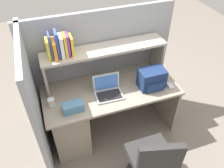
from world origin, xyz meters
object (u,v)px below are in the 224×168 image
at_px(backpack, 152,79).
at_px(paper_cup, 51,102).
at_px(office_chair, 152,165).
at_px(computer_mouse, 170,86).
at_px(laptop, 108,90).
at_px(tissue_box, 73,107).

xyz_separation_m(backpack, paper_cup, (-1.17, 0.08, -0.07)).
bearing_deg(office_chair, paper_cup, -30.81).
relative_size(backpack, computer_mouse, 2.88).
relative_size(laptop, computer_mouse, 3.09).
xyz_separation_m(laptop, paper_cup, (-0.64, 0.04, -0.01)).
relative_size(backpack, paper_cup, 3.59).
relative_size(laptop, paper_cup, 3.85).
height_order(laptop, computer_mouse, laptop).
bearing_deg(office_chair, computer_mouse, -113.42).
relative_size(paper_cup, tissue_box, 0.38).
height_order(laptop, tissue_box, laptop).
bearing_deg(tissue_box, laptop, 13.92).
bearing_deg(tissue_box, paper_cup, 140.52).
relative_size(backpack, tissue_box, 1.36).
bearing_deg(backpack, paper_cup, 175.99).
xyz_separation_m(laptop, backpack, (0.53, -0.05, 0.06)).
distance_m(laptop, tissue_box, 0.45).
distance_m(laptop, backpack, 0.53).
bearing_deg(backpack, tissue_box, -175.41).
height_order(backpack, computer_mouse, backpack).
height_order(laptop, office_chair, laptop).
distance_m(backpack, tissue_box, 0.96).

